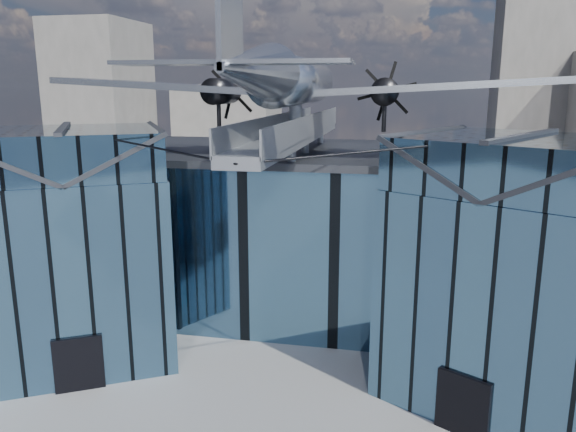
# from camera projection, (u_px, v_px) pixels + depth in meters

# --- Properties ---
(ground_plane) EXTENTS (120.00, 120.00, 0.00)m
(ground_plane) POSITION_uv_depth(u_px,v_px,m) (280.00, 362.00, 28.66)
(ground_plane) COLOR gray
(museum) EXTENTS (32.88, 24.50, 17.60)m
(museum) POSITION_uv_depth(u_px,v_px,m) (301.00, 229.00, 32.96)
(museum) COLOR #416786
(museum) RESTS_ON ground
(bg_towers) EXTENTS (77.00, 24.50, 26.00)m
(bg_towers) POSITION_uv_depth(u_px,v_px,m) (373.00, 115.00, 74.28)
(bg_towers) COLOR slate
(bg_towers) RESTS_ON ground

